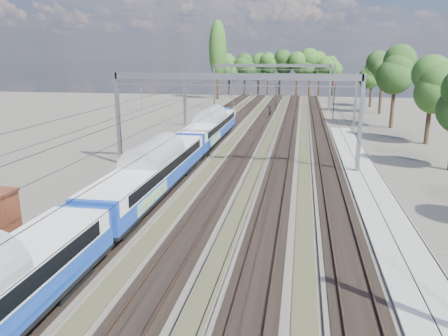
% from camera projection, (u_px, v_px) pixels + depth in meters
% --- Properties ---
extents(track_bed, '(21.00, 130.00, 0.34)m').
position_uv_depth(track_bed, '(251.00, 139.00, 56.39)').
color(track_bed, '#47423A').
rests_on(track_bed, ground).
extents(platform, '(3.00, 70.00, 0.30)m').
position_uv_depth(platform, '(380.00, 209.00, 30.51)').
color(platform, gray).
rests_on(platform, ground).
extents(catenary, '(25.65, 130.00, 9.00)m').
position_uv_depth(catenary, '(260.00, 86.00, 62.09)').
color(catenary, slate).
rests_on(catenary, ground).
extents(tree_belt, '(39.72, 100.84, 12.01)m').
position_uv_depth(tree_belt, '(308.00, 68.00, 99.16)').
color(tree_belt, black).
rests_on(tree_belt, ground).
extents(poplar, '(4.40, 4.40, 19.04)m').
position_uv_depth(poplar, '(218.00, 50.00, 106.44)').
color(poplar, black).
rests_on(poplar, ground).
extents(emu_train, '(2.99, 63.18, 4.37)m').
position_uv_depth(emu_train, '(152.00, 166.00, 32.40)').
color(emu_train, black).
rests_on(emu_train, ground).
extents(worker, '(0.58, 0.78, 1.94)m').
position_uv_depth(worker, '(270.00, 112.00, 77.22)').
color(worker, black).
rests_on(worker, ground).
extents(signal_near, '(0.36, 0.33, 5.37)m').
position_uv_depth(signal_near, '(276.00, 94.00, 83.76)').
color(signal_near, black).
rests_on(signal_near, ground).
extents(signal_far, '(0.41, 0.37, 5.98)m').
position_uv_depth(signal_far, '(334.00, 97.00, 74.01)').
color(signal_far, black).
rests_on(signal_far, ground).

